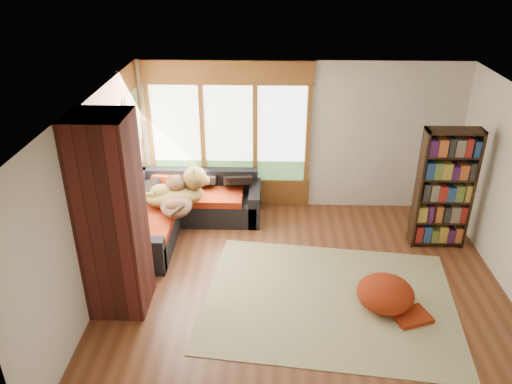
% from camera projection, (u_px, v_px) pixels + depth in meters
% --- Properties ---
extents(floor, '(5.50, 5.50, 0.00)m').
position_uv_depth(floor, '(304.00, 290.00, 6.86)').
color(floor, '#592E18').
rests_on(floor, ground).
extents(ceiling, '(5.50, 5.50, 0.00)m').
position_uv_depth(ceiling, '(314.00, 107.00, 5.69)').
color(ceiling, white).
extents(wall_back, '(5.50, 0.04, 2.60)m').
position_uv_depth(wall_back, '(299.00, 137.00, 8.51)').
color(wall_back, silver).
rests_on(wall_back, ground).
extents(wall_front, '(5.50, 0.04, 2.60)m').
position_uv_depth(wall_front, '(327.00, 353.00, 4.05)').
color(wall_front, silver).
rests_on(wall_front, ground).
extents(wall_left, '(0.04, 5.00, 2.60)m').
position_uv_depth(wall_left, '(92.00, 204.00, 6.36)').
color(wall_left, silver).
rests_on(wall_left, ground).
extents(windows_back, '(2.82, 0.10, 1.90)m').
position_uv_depth(windows_back, '(229.00, 134.00, 8.49)').
color(windows_back, brown).
rests_on(windows_back, wall_back).
extents(windows_left, '(0.10, 2.62, 1.90)m').
position_uv_depth(windows_left, '(120.00, 163.00, 7.40)').
color(windows_left, brown).
rests_on(windows_left, wall_left).
extents(roller_blind, '(0.03, 0.72, 0.90)m').
position_uv_depth(roller_blind, '(133.00, 119.00, 7.96)').
color(roller_blind, '#6E7A51').
rests_on(roller_blind, wall_left).
extents(brick_chimney, '(0.70, 0.70, 2.60)m').
position_uv_depth(brick_chimney, '(112.00, 218.00, 6.03)').
color(brick_chimney, '#471914').
rests_on(brick_chimney, ground).
extents(sectional_sofa, '(2.20, 2.20, 0.80)m').
position_uv_depth(sectional_sofa, '(182.00, 209.00, 8.30)').
color(sectional_sofa, black).
rests_on(sectional_sofa, ground).
extents(area_rug, '(3.55, 2.87, 0.01)m').
position_uv_depth(area_rug, '(329.00, 300.00, 6.67)').
color(area_rug, beige).
rests_on(area_rug, ground).
extents(bookshelf, '(0.82, 0.27, 1.91)m').
position_uv_depth(bookshelf, '(444.00, 189.00, 7.49)').
color(bookshelf, black).
rests_on(bookshelf, ground).
extents(pouf, '(0.75, 0.75, 0.40)m').
position_uv_depth(pouf, '(385.00, 293.00, 6.47)').
color(pouf, '#992406').
rests_on(pouf, area_rug).
extents(dog_tan, '(1.09, 0.85, 0.54)m').
position_uv_depth(dog_tan, '(179.00, 187.00, 7.89)').
color(dog_tan, brown).
rests_on(dog_tan, sectional_sofa).
extents(dog_brindle, '(0.60, 0.86, 0.44)m').
position_uv_depth(dog_brindle, '(176.00, 196.00, 7.73)').
color(dog_brindle, '#392215').
rests_on(dog_brindle, sectional_sofa).
extents(throw_pillows, '(1.98, 1.68, 0.45)m').
position_uv_depth(throw_pillows, '(183.00, 179.00, 8.21)').
color(throw_pillows, black).
rests_on(throw_pillows, sectional_sofa).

